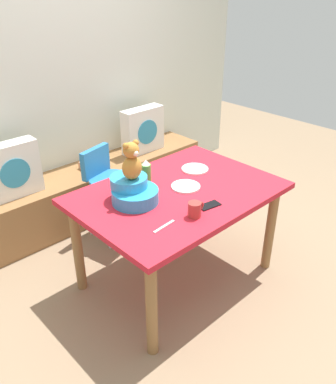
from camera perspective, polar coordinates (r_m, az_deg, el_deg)
ground_plane at (r=3.10m, az=1.29°, el=-11.91°), size 8.00×8.00×0.00m
back_wall at (r=3.65m, az=-15.90°, el=16.26°), size 4.40×0.10×2.60m
window_bench at (r=3.79m, az=-11.80°, el=-0.16°), size 2.60×0.44×0.46m
pillow_floral_left at (r=3.34m, az=-21.55°, el=2.90°), size 0.44×0.15×0.44m
pillow_floral_right at (r=3.97m, az=-3.62°, el=8.84°), size 0.44×0.15×0.44m
book_stack at (r=3.73m, az=-10.86°, el=3.90°), size 0.20×0.14×0.06m
dining_table at (r=2.73m, az=1.44°, el=-1.59°), size 1.36×0.96×0.74m
highchair at (r=3.32m, az=-8.52°, el=1.49°), size 0.40×0.51×0.79m
infant_seat_teal at (r=2.54m, az=-5.03°, el=0.13°), size 0.30×0.33×0.16m
teddy_bear at (r=2.44m, az=-5.23°, el=4.38°), size 0.13×0.12×0.25m
ketchup_bottle at (r=2.73m, az=-3.16°, el=2.75°), size 0.07×0.07×0.18m
coffee_mug at (r=2.38m, az=3.87°, el=-2.52°), size 0.12×0.08×0.09m
dinner_plate_near at (r=2.73m, az=2.57°, el=0.80°), size 0.20×0.20×0.01m
dinner_plate_far at (r=2.98m, az=3.88°, el=3.32°), size 0.20×0.20×0.01m
cell_phone at (r=2.52m, az=5.97°, el=-1.92°), size 0.15×0.09×0.01m
table_fork at (r=2.30m, az=-0.57°, el=-4.96°), size 0.17×0.03×0.01m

